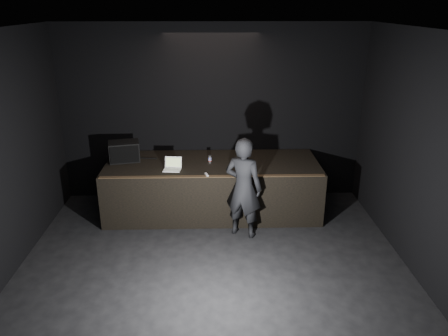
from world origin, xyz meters
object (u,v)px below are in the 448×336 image
stage_riser (213,187)px  person (243,188)px  laptop (173,166)px  beer_can (210,159)px  stage_monitor (124,151)px

stage_riser → person: (0.52, -0.95, 0.39)m
stage_riser → laptop: size_ratio=11.91×
stage_riser → beer_can: beer_can is taller
stage_monitor → person: bearing=-38.9°
laptop → beer_can: 0.74m
stage_monitor → person: size_ratio=0.36×
stage_riser → beer_can: 0.58m
stage_riser → person: 1.15m
stage_riser → person: bearing=-61.2°
beer_can → stage_riser: bearing=21.7°
stage_riser → person: size_ratio=2.26×
stage_riser → stage_monitor: (-1.67, 0.15, 0.69)m
stage_monitor → beer_can: size_ratio=4.27×
stage_riser → beer_can: bearing=-158.3°
stage_monitor → person: 2.47m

